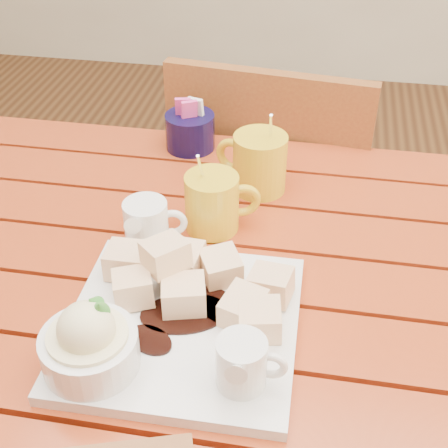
% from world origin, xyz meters
% --- Properties ---
extents(table, '(1.20, 0.79, 0.75)m').
position_xyz_m(table, '(0.00, 0.00, 0.64)').
color(table, maroon).
rests_on(table, ground).
extents(dessert_plate, '(0.30, 0.30, 0.12)m').
position_xyz_m(dessert_plate, '(-0.06, -0.15, 0.78)').
color(dessert_plate, white).
rests_on(dessert_plate, table).
extents(coffee_mug_left, '(0.13, 0.09, 0.15)m').
position_xyz_m(coffee_mug_left, '(0.01, 0.22, 0.80)').
color(coffee_mug_left, gold).
rests_on(coffee_mug_left, table).
extents(coffee_mug_right, '(0.12, 0.08, 0.14)m').
position_xyz_m(coffee_mug_right, '(-0.04, 0.10, 0.80)').
color(coffee_mug_right, gold).
rests_on(coffee_mug_right, table).
extents(cream_pitcher, '(0.09, 0.08, 0.08)m').
position_xyz_m(cream_pitcher, '(-0.13, 0.03, 0.79)').
color(cream_pitcher, white).
rests_on(cream_pitcher, table).
extents(sugar_caddy, '(0.09, 0.09, 0.10)m').
position_xyz_m(sugar_caddy, '(-0.13, 0.34, 0.79)').
color(sugar_caddy, black).
rests_on(sugar_caddy, table).
extents(chair_far, '(0.46, 0.46, 0.88)m').
position_xyz_m(chair_far, '(0.01, 0.53, 0.49)').
color(chair_far, brown).
rests_on(chair_far, ground).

